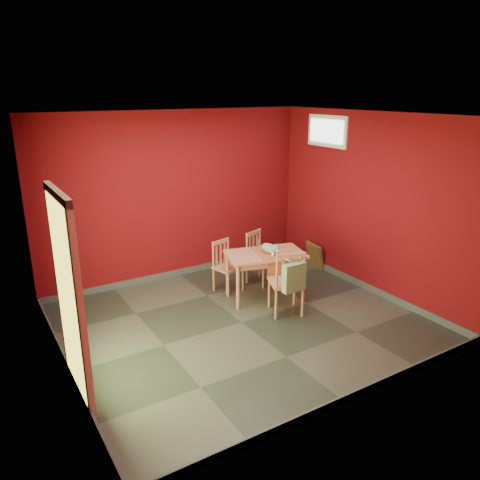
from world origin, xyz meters
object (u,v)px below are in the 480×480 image
chair_near (287,281)px  picture_frame (315,255)px  dining_table (265,258)px  chair_far_left (226,265)px  chair_far_right (260,257)px  tote_bag (294,277)px  cat (269,247)px

chair_near → picture_frame: chair_near is taller
dining_table → chair_far_left: size_ratio=1.57×
chair_far_left → chair_near: size_ratio=0.85×
chair_far_right → dining_table: bearing=-115.8°
dining_table → chair_far_left: chair_far_left is taller
dining_table → picture_frame: size_ratio=2.85×
chair_near → tote_bag: bearing=-103.4°
dining_table → chair_far_right: 0.63m
chair_far_right → picture_frame: size_ratio=1.91×
dining_table → chair_far_left: bearing=124.8°
tote_bag → chair_near: bearing=76.6°
chair_near → tote_bag: 0.26m
chair_far_left → cat: (0.41, -0.54, 0.39)m
chair_far_right → chair_far_left: bearing=-178.6°
chair_far_left → cat: bearing=-52.7°
chair_far_right → chair_near: size_ratio=0.89×
chair_near → picture_frame: (1.51, 1.18, -0.27)m
tote_bag → chair_far_left: bearing=101.0°
chair_far_right → cat: 0.70m
chair_far_right → chair_near: chair_near is taller
chair_far_left → chair_near: 1.17m
chair_far_left → picture_frame: size_ratio=1.82×
chair_far_right → picture_frame: 1.22m
tote_bag → dining_table: bearing=82.9°
dining_table → chair_far_right: size_ratio=1.50×
cat → dining_table: bearing=-165.2°
chair_far_left → tote_bag: bearing=-79.0°
tote_bag → cat: (0.15, 0.80, 0.17)m
tote_bag → picture_frame: (1.56, 1.39, -0.41)m
dining_table → cat: (0.05, -0.02, 0.18)m
chair_far_left → tote_bag: (0.26, -1.34, 0.22)m
tote_bag → picture_frame: bearing=41.7°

